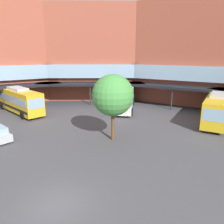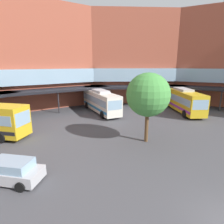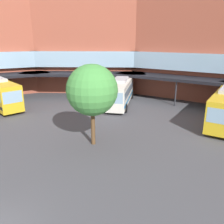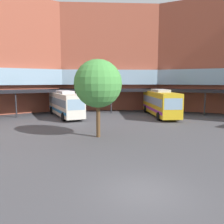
% 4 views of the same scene
% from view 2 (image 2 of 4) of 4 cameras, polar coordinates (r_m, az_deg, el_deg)
% --- Properties ---
extents(station_building, '(74.82, 40.27, 17.71)m').
position_cam_2_polar(station_building, '(27.38, -1.13, 15.82)').
color(station_building, '#9E4C38').
rests_on(station_building, ground).
extents(bus_1, '(5.36, 11.86, 3.84)m').
position_cam_2_polar(bus_1, '(33.47, 20.46, 3.50)').
color(bus_1, gold).
rests_on(bus_1, ground).
extents(bus_4, '(3.72, 10.90, 3.68)m').
position_cam_2_polar(bus_4, '(30.75, -3.44, 3.33)').
color(bus_4, silver).
rests_on(bus_4, ground).
extents(parked_car, '(4.72, 3.70, 1.53)m').
position_cam_2_polar(parked_car, '(14.85, -28.51, -15.39)').
color(parked_car, '#B7B7BC').
rests_on(parked_car, ground).
extents(plaza_tree, '(4.25, 4.25, 6.92)m').
position_cam_2_polar(plaza_tree, '(18.54, 10.84, 5.07)').
color(plaza_tree, brown).
rests_on(plaza_tree, ground).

